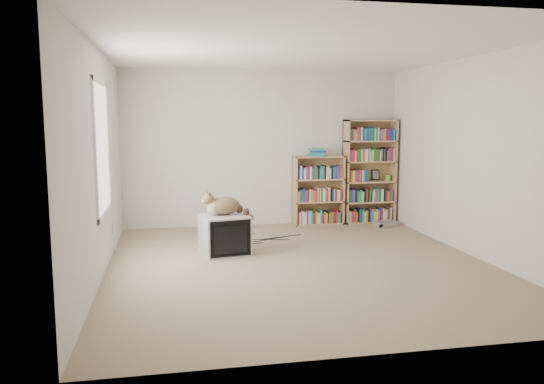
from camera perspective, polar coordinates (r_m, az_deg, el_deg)
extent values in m
cube|color=tan|center=(6.40, 3.01, -7.77)|extent=(4.50, 5.00, 0.01)
cube|color=beige|center=(8.63, -0.94, 4.69)|extent=(4.50, 0.02, 2.50)
cube|color=beige|center=(3.82, 12.21, 0.60)|extent=(4.50, 0.02, 2.50)
cube|color=beige|center=(6.05, -18.08, 2.98)|extent=(0.02, 5.00, 2.50)
cube|color=beige|center=(7.08, 21.10, 3.49)|extent=(0.02, 5.00, 2.50)
cube|color=white|center=(6.22, 3.19, 15.02)|extent=(4.50, 5.00, 0.02)
cube|color=white|center=(6.24, -17.81, 4.51)|extent=(0.02, 1.22, 1.52)
cube|color=#A6A6A9|center=(6.86, -5.10, -4.59)|extent=(0.66, 0.62, 0.50)
cube|color=black|center=(6.63, -4.49, -5.02)|extent=(0.52, 0.13, 0.46)
cube|color=black|center=(6.61, -4.44, -5.14)|extent=(0.42, 0.09, 0.35)
cube|color=black|center=(6.97, -5.37, -4.48)|extent=(0.39, 0.34, 0.30)
ellipsoid|color=#3A2C18|center=(6.86, -5.21, -1.48)|extent=(0.48, 0.37, 0.24)
ellipsoid|color=#3A2C18|center=(6.90, -4.34, -1.50)|extent=(0.24, 0.25, 0.17)
ellipsoid|color=tan|center=(6.80, -6.31, -1.65)|extent=(0.20, 0.20, 0.19)
ellipsoid|color=#3A2C18|center=(6.77, -6.87, -0.75)|extent=(0.18, 0.17, 0.14)
sphere|color=beige|center=(6.76, -7.33, -0.96)|extent=(0.07, 0.07, 0.06)
cone|color=black|center=(6.74, -6.76, -0.22)|extent=(0.07, 0.08, 0.07)
cone|color=black|center=(6.81, -6.96, -0.13)|extent=(0.07, 0.08, 0.07)
cube|color=#A77F53|center=(8.84, 7.94, 2.14)|extent=(0.02, 0.30, 1.71)
cube|color=#A77F53|center=(9.14, 12.88, 2.20)|extent=(0.03, 0.30, 1.71)
cube|color=#A77F53|center=(9.11, 10.14, 2.26)|extent=(0.86, 0.03, 1.71)
cube|color=#A77F53|center=(8.94, 10.59, 7.57)|extent=(0.86, 0.30, 0.02)
cube|color=#A77F53|center=(9.11, 10.32, -3.12)|extent=(0.86, 0.30, 0.03)
cube|color=#A77F53|center=(9.05, 10.37, -1.02)|extent=(0.86, 0.30, 0.03)
cube|color=#A77F53|center=(9.00, 10.42, 1.10)|extent=(0.86, 0.30, 0.02)
cube|color=#A77F53|center=(8.97, 10.48, 3.25)|extent=(0.86, 0.30, 0.02)
cube|color=#A77F53|center=(8.95, 10.53, 5.40)|extent=(0.86, 0.30, 0.02)
cube|color=red|center=(9.09, 10.34, -2.46)|extent=(0.78, 0.24, 0.19)
cube|color=#192CA2|center=(9.03, 10.39, -0.35)|extent=(0.78, 0.24, 0.19)
cube|color=#136B1B|center=(8.99, 10.44, 1.78)|extent=(0.78, 0.24, 0.19)
cube|color=beige|center=(8.96, 10.49, 3.93)|extent=(0.78, 0.24, 0.19)
cube|color=black|center=(8.95, 10.55, 6.09)|extent=(0.78, 0.24, 0.19)
cube|color=#A77F53|center=(8.64, 2.46, 0.12)|extent=(0.02, 0.30, 1.13)
cube|color=#A77F53|center=(8.85, 7.49, 0.25)|extent=(0.02, 0.30, 1.13)
cube|color=#A77F53|center=(8.87, 4.76, 0.30)|extent=(0.82, 0.03, 1.13)
cube|color=#A77F53|center=(8.68, 5.05, 3.81)|extent=(0.82, 0.30, 0.02)
cube|color=#A77F53|center=(8.83, 4.96, -3.37)|extent=(0.82, 0.30, 0.03)
cube|color=#A77F53|center=(8.76, 4.99, -1.00)|extent=(0.82, 0.30, 0.03)
cube|color=#A77F53|center=(8.71, 5.02, 1.39)|extent=(0.82, 0.30, 0.02)
cube|color=red|center=(8.81, 4.97, -2.68)|extent=(0.74, 0.24, 0.19)
cube|color=#192CA2|center=(8.75, 5.00, -0.31)|extent=(0.74, 0.24, 0.19)
cube|color=#136B1B|center=(8.70, 5.03, 2.09)|extent=(0.74, 0.24, 0.19)
cube|color=red|center=(8.63, 4.84, 4.28)|extent=(0.22, 0.29, 0.13)
cylinder|color=#70BA35|center=(9.12, 12.34, 1.51)|extent=(0.08, 0.08, 0.09)
cube|color=black|center=(9.14, 11.06, 1.82)|extent=(0.13, 0.05, 0.18)
cube|color=#9E9EA2|center=(8.81, 12.18, -3.35)|extent=(0.43, 0.38, 0.08)
cube|color=silver|center=(7.19, -16.68, -3.74)|extent=(0.01, 0.08, 0.13)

